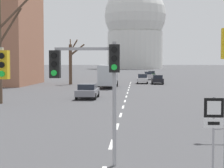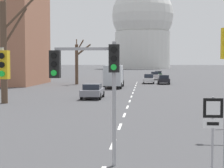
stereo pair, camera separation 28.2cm
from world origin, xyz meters
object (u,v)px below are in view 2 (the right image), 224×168
sedan_near_left (155,76)px  sedan_far_left (149,79)px  sedan_far_right (158,74)px  delivery_truck (114,76)px  sedan_near_right (93,91)px  sedan_mid_centre (164,79)px  traffic_signal_centre_tall (92,72)px  route_sign_post (213,123)px

sedan_near_left → sedan_far_left: size_ratio=1.16×
sedan_far_right → delivery_truck: (-7.30, -35.70, 0.93)m
delivery_truck → sedan_far_left: bearing=65.2°
sedan_near_left → delivery_truck: (-6.21, -24.16, 0.87)m
sedan_near_right → delivery_truck: size_ratio=0.63×
sedan_near_right → sedan_far_left: (5.74, 25.64, 0.04)m
sedan_near_right → sedan_far_left: size_ratio=1.19×
sedan_near_left → sedan_near_right: (-7.06, -39.22, -0.07)m
sedan_mid_centre → sedan_far_left: sedan_far_left is taller
sedan_near_right → sedan_far_right: size_ratio=1.09×
traffic_signal_centre_tall → sedan_far_right: bearing=86.3°
sedan_near_left → sedan_far_left: bearing=-95.5°
sedan_far_right → sedan_mid_centre: bearing=-90.0°
sedan_far_right → sedan_far_left: bearing=-95.5°
traffic_signal_centre_tall → sedan_far_left: bearing=87.2°
sedan_near_right → sedan_near_left: bearing=79.8°
route_sign_post → sedan_near_left: bearing=90.1°
route_sign_post → traffic_signal_centre_tall: bearing=162.4°
sedan_mid_centre → sedan_far_right: 26.20m
sedan_near_right → delivery_truck: bearing=86.8°
route_sign_post → sedan_mid_centre: route_sign_post is taller
sedan_near_left → sedan_far_right: 11.59m
sedan_far_left → traffic_signal_centre_tall: bearing=-92.8°
traffic_signal_centre_tall → sedan_far_right: size_ratio=1.04×
traffic_signal_centre_tall → sedan_near_right: size_ratio=0.95×
route_sign_post → sedan_near_left: (-0.15, 64.04, -0.92)m
sedan_far_left → delivery_truck: 11.69m
sedan_near_right → traffic_signal_centre_tall: bearing=-82.0°
sedan_mid_centre → sedan_far_right: (-0.01, 26.20, 0.01)m
sedan_mid_centre → delivery_truck: delivery_truck is taller
sedan_mid_centre → delivery_truck: (-7.31, -9.50, 0.94)m
route_sign_post → delivery_truck: delivery_truck is taller
sedan_far_left → sedan_far_right: size_ratio=0.92×
sedan_near_left → sedan_far_right: bearing=84.6°
sedan_near_right → delivery_truck: 15.11m
traffic_signal_centre_tall → delivery_truck: size_ratio=0.60×
sedan_near_left → delivery_truck: size_ratio=0.62×
sedan_near_left → sedan_mid_centre: bearing=-85.7°
sedan_near_left → delivery_truck: delivery_truck is taller
sedan_near_left → sedan_far_left: sedan_near_left is taller
traffic_signal_centre_tall → sedan_far_left: size_ratio=1.13×
sedan_far_left → route_sign_post: bearing=-88.3°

